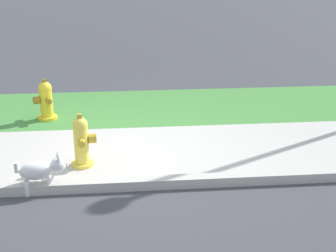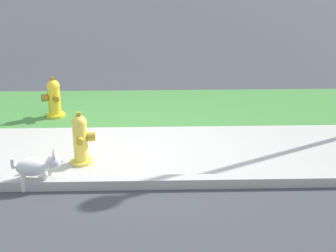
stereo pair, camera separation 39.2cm
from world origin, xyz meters
The scene contains 7 objects.
ground_plane centered at (0.00, 0.00, 0.00)m, with size 120.00×120.00×0.00m, color #424247.
sidewalk_pavement centered at (0.00, 0.00, 0.01)m, with size 18.00×1.95×0.01m, color #BCB7AD.
grass_verge centered at (0.00, 2.06, 0.00)m, with size 18.00×2.17×0.01m, color #47893D.
street_curb centered at (0.00, -1.05, 0.06)m, with size 18.00×0.16×0.12m, color #BCB7AD.
fire_hydrant_mid_block centered at (-1.31, 1.57, 0.32)m, with size 0.37×0.39×0.68m.
fire_hydrant_near_corner centered at (-0.58, -0.36, 0.34)m, with size 0.34×0.37×0.71m.
small_white_dog centered at (-0.98, -1.02, 0.27)m, with size 0.56×0.29×0.46m.
Camera 1 is at (-0.02, -5.95, 2.55)m, focal length 50.00 mm.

